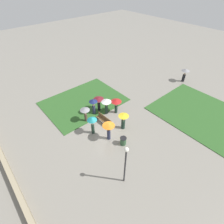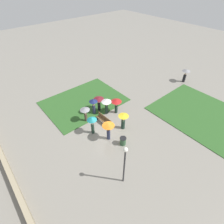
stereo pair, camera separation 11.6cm
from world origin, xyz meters
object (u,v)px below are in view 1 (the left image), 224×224
crowd_person_maroon (99,101)px  crowd_person_yellow (123,119)px  park_bench (104,120)px  trash_bin (123,141)px  crowd_person_teal (92,122)px  lamp_post (126,161)px  crowd_person_orange (109,127)px  crowd_person_white (106,103)px  lone_walker_far_path (185,73)px  crowd_person_red (116,103)px  crowd_person_navy (93,104)px  crowd_person_grey (85,112)px

crowd_person_maroon → crowd_person_yellow: bearing=133.1°
park_bench → trash_bin: bearing=-9.5°
crowd_person_maroon → crowd_person_teal: bearing=84.8°
trash_bin → lamp_post: bearing=-42.5°
crowd_person_yellow → crowd_person_maroon: 3.87m
park_bench → lamp_post: lamp_post is taller
crowd_person_orange → crowd_person_teal: bearing=-22.7°
park_bench → crowd_person_orange: (1.98, -1.02, 1.06)m
trash_bin → crowd_person_white: (-4.45, 1.66, 0.99)m
lamp_post → crowd_person_teal: bearing=168.1°
park_bench → lamp_post: size_ratio=0.50×
lone_walker_far_path → crowd_person_teal: bearing=132.9°
crowd_person_red → crowd_person_navy: size_ratio=0.92×
lamp_post → crowd_person_maroon: size_ratio=2.28×
crowd_person_red → crowd_person_grey: 3.52m
lamp_post → crowd_person_orange: bearing=155.2°
crowd_person_grey → crowd_person_maroon: crowd_person_maroon is taller
trash_bin → lone_walker_far_path: size_ratio=0.43×
park_bench → crowd_person_teal: (0.39, -1.70, 0.99)m
park_bench → crowd_person_red: 2.35m
lamp_post → crowd_person_maroon: (-8.08, 3.80, -1.29)m
crowd_person_navy → crowd_person_grey: crowd_person_navy is taller
park_bench → lamp_post: bearing=-27.9°
crowd_person_red → crowd_person_grey: crowd_person_red is taller
lamp_post → trash_bin: lamp_post is taller
park_bench → crowd_person_teal: size_ratio=1.00×
crowd_person_white → crowd_person_yellow: (2.93, -0.23, -0.17)m
crowd_person_orange → lone_walker_far_path: (-1.42, 15.04, -0.18)m
crowd_person_grey → crowd_person_maroon: 2.23m
crowd_person_yellow → lone_walker_far_path: size_ratio=0.97×
crowd_person_grey → lone_walker_far_path: bearing=143.8°
crowd_person_white → crowd_person_teal: size_ratio=0.92×
park_bench → crowd_person_yellow: crowd_person_yellow is taller
park_bench → crowd_person_maroon: 2.39m
crowd_person_red → crowd_person_white: bearing=84.8°
lone_walker_far_path → lamp_post: bearing=151.4°
park_bench → crowd_person_orange: size_ratio=0.99×
trash_bin → crowd_person_orange: bearing=-156.5°
crowd_person_navy → crowd_person_white: size_ratio=1.05×
crowd_person_grey → crowd_person_navy: bearing=169.0°
crowd_person_red → crowd_person_yellow: bearing=-176.3°
crowd_person_orange → crowd_person_maroon: 4.48m
crowd_person_yellow → lone_walker_far_path: bearing=-2.2°
trash_bin → crowd_person_navy: (-5.28, 0.54, 0.89)m
crowd_person_navy → crowd_person_white: 1.40m
crowd_person_orange → crowd_person_navy: (-3.92, 1.14, -0.23)m
crowd_person_white → crowd_person_teal: bearing=145.3°
trash_bin → crowd_person_red: crowd_person_red is taller
park_bench → crowd_person_red: (-0.50, 2.12, 0.89)m
crowd_person_grey → lamp_post: bearing=49.3°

